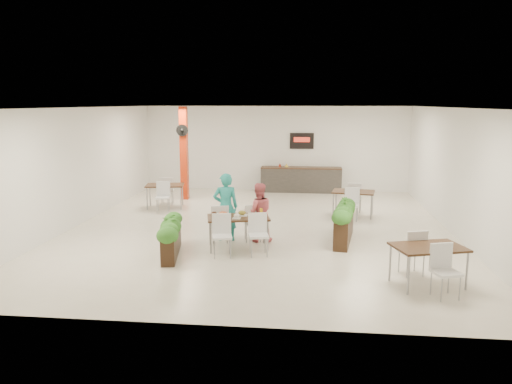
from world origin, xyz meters
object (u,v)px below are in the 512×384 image
service_counter (301,179)px  side_table_c (428,252)px  red_column (184,152)px  planter_right (344,220)px  diner_man (226,207)px  side_table_b (353,195)px  main_table (238,222)px  diner_woman (258,212)px  planter_left (171,233)px  side_table_a (165,188)px

service_counter → side_table_c: (2.51, -9.56, 0.14)m
red_column → side_table_c: red_column is taller
planter_right → diner_man: bearing=-175.0°
red_column → side_table_b: bearing=-19.9°
service_counter → planter_right: service_counter is taller
red_column → diner_man: size_ratio=1.93×
diner_man → red_column: bearing=-78.2°
main_table → side_table_b: same height
side_table_c → service_counter: bearing=87.5°
red_column → diner_woman: bearing=-58.5°
planter_left → side_table_a: bearing=107.9°
main_table → planter_right: size_ratio=0.90×
diner_man → planter_right: (2.87, 0.25, -0.32)m
side_table_b → side_table_a: bearing=-175.6°
red_column → planter_left: size_ratio=1.78×
diner_woman → side_table_b: 3.94m
diner_woman → red_column: bearing=-71.2°
main_table → diner_man: (-0.39, 0.66, 0.19)m
side_table_a → side_table_b: same height
diner_man → planter_right: bearing=172.2°
service_counter → planter_left: bearing=-108.0°
planter_right → side_table_b: (0.44, 2.79, 0.12)m
red_column → planter_left: (1.31, -6.39, -1.15)m
main_table → side_table_c: bearing=-27.4°
side_table_b → side_table_c: (0.89, -5.67, -0.00)m
service_counter → diner_man: 7.14m
service_counter → main_table: (-1.30, -7.59, 0.14)m
diner_man → diner_woman: bearing=167.3°
service_counter → planter_right: size_ratio=1.46×
planter_left → side_table_b: planter_left is taller
main_table → diner_woman: diner_woman is taller
side_table_a → side_table_c: 9.19m
planter_right → side_table_b: bearing=81.0°
diner_woman → side_table_b: (2.51, 3.04, -0.09)m
service_counter → red_column: bearing=-155.0°
planter_left → side_table_a: 5.15m
main_table → planter_right: 2.64m
diner_woman → side_table_c: bearing=129.6°
diner_woman → side_table_c: 4.30m
diner_woman → side_table_a: diner_woman is taller
service_counter → diner_woman: 6.99m
side_table_b → planter_left: bearing=-125.0°
main_table → diner_woman: size_ratio=1.29×
side_table_a → side_table_b: (5.89, -0.54, 0.00)m
diner_man → side_table_c: diner_man is taller
side_table_b → planter_right: bearing=-89.4°
planter_right → planter_left: bearing=-157.9°
diner_man → planter_right: diner_man is taller
diner_woman → planter_left: (-1.80, -1.32, -0.22)m
service_counter → diner_man: size_ratio=1.81×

